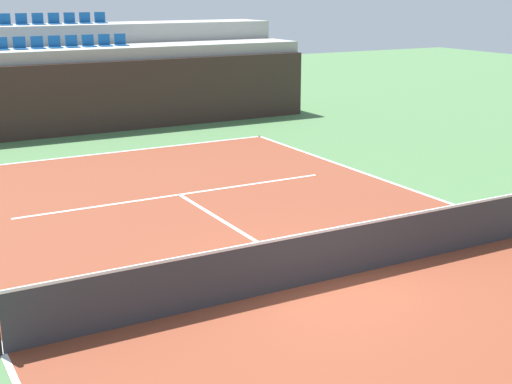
% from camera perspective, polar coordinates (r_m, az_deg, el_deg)
% --- Properties ---
extents(ground_plane, '(80.00, 80.00, 0.00)m').
position_cam_1_polar(ground_plane, '(12.87, 5.24, -7.15)').
color(ground_plane, '#477042').
extents(court_surface, '(11.00, 24.00, 0.01)m').
position_cam_1_polar(court_surface, '(12.87, 5.24, -7.13)').
color(court_surface, brown).
rests_on(court_surface, ground_plane).
extents(baseline_far, '(11.00, 0.10, 0.00)m').
position_cam_1_polar(baseline_far, '(23.27, -11.50, 3.09)').
color(baseline_far, white).
rests_on(baseline_far, court_surface).
extents(sideline_left, '(0.10, 24.00, 0.00)m').
position_cam_1_polar(sideline_left, '(11.03, -19.49, -12.08)').
color(sideline_left, white).
rests_on(sideline_left, court_surface).
extents(service_line_far, '(8.26, 0.10, 0.00)m').
position_cam_1_polar(service_line_far, '(18.20, -6.12, -0.21)').
color(service_line_far, white).
rests_on(service_line_far, court_surface).
extents(centre_service_line, '(0.10, 6.40, 0.00)m').
position_cam_1_polar(centre_service_line, '(15.43, -1.44, -3.08)').
color(centre_service_line, white).
rests_on(centre_service_line, court_surface).
extents(back_wall, '(18.58, 0.30, 2.54)m').
position_cam_1_polar(back_wall, '(26.36, -14.02, 7.19)').
color(back_wall, '#33231E').
rests_on(back_wall, ground_plane).
extents(stands_tier_lower, '(18.58, 2.40, 2.98)m').
position_cam_1_polar(stands_tier_lower, '(27.62, -14.80, 7.97)').
color(stands_tier_lower, '#9E9E99').
rests_on(stands_tier_lower, ground_plane).
extents(stands_tier_upper, '(18.58, 2.40, 3.72)m').
position_cam_1_polar(stands_tier_upper, '(29.90, -16.03, 9.16)').
color(stands_tier_upper, '#9E9E99').
rests_on(stands_tier_upper, ground_plane).
extents(seating_row_lower, '(4.79, 0.44, 0.44)m').
position_cam_1_polar(seating_row_lower, '(27.56, -15.09, 11.32)').
color(seating_row_lower, '#145193').
rests_on(seating_row_lower, stands_tier_lower).
extents(seating_row_upper, '(4.79, 0.44, 0.44)m').
position_cam_1_polar(seating_row_upper, '(29.85, -16.37, 12.95)').
color(seating_row_upper, '#145193').
rests_on(seating_row_upper, stands_tier_upper).
extents(tennis_net, '(11.08, 0.08, 1.07)m').
position_cam_1_polar(tennis_net, '(12.68, 5.29, -5.03)').
color(tennis_net, black).
rests_on(tennis_net, court_surface).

